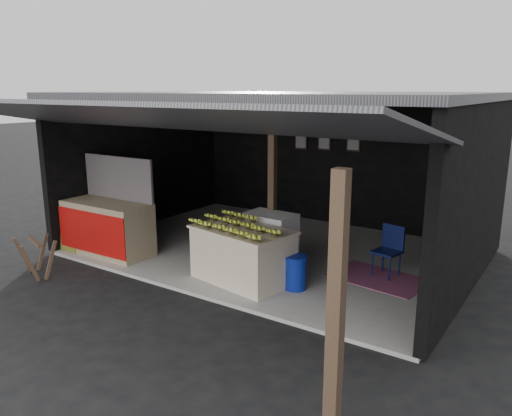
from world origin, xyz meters
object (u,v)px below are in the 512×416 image
Objects in this scene: banana_table at (243,255)px; plastic_chair at (390,246)px; white_crate at (270,240)px; neighbor_stall at (108,225)px; water_barrel at (295,273)px; sawhorse at (36,253)px.

plastic_chair is at bearing 49.34° from banana_table.
neighbor_stall reaches higher than white_crate.
water_barrel is 1.72m from plastic_chair.
banana_table is 3.43× the size of water_barrel.
neighbor_stall is at bearing -173.36° from water_barrel.
plastic_chair is at bearing 19.59° from neighbor_stall.
white_crate is at bearing 98.58° from banana_table.
banana_table is at bearing -128.08° from plastic_chair.
plastic_chair is (1.85, 0.78, 0.02)m from white_crate.
white_crate reaches higher than plastic_chair.
sawhorse is 1.47× the size of water_barrel.
water_barrel is (3.78, 0.44, -0.28)m from neighbor_stall.
sawhorse is 4.34m from water_barrel.
plastic_chair is (0.99, 1.38, 0.24)m from water_barrel.
banana_table is 3.48m from sawhorse.
white_crate is 3.92m from sawhorse.
white_crate is 1.90× the size of water_barrel.
water_barrel is at bearing -113.68° from plastic_chair.
sawhorse is at bearing -141.98° from banana_table.
sawhorse is 0.88× the size of plastic_chair.
water_barrel is at bearing 20.99° from banana_table.
water_barrel is (3.92, 1.84, -0.10)m from sawhorse.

